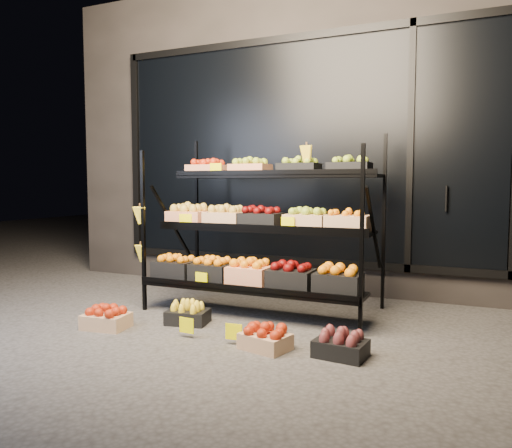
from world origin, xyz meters
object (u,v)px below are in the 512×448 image
at_px(floor_crate_midright, 265,338).
at_px(display_rack, 260,228).
at_px(floor_crate_midleft, 188,314).
at_px(floor_crate_left, 106,318).

bearing_deg(floor_crate_midright, display_rack, 130.05).
xyz_separation_m(display_rack, floor_crate_midleft, (-0.39, -0.65, -0.70)).
distance_m(display_rack, floor_crate_left, 1.57).
height_order(floor_crate_left, floor_crate_midleft, floor_crate_left).
bearing_deg(floor_crate_midleft, display_rack, 48.82).
relative_size(display_rack, floor_crate_left, 5.70).
xyz_separation_m(floor_crate_left, floor_crate_midright, (1.41, 0.05, -0.00)).
distance_m(display_rack, floor_crate_midright, 1.31).
relative_size(display_rack, floor_crate_midright, 5.64).
distance_m(display_rack, floor_crate_midleft, 1.03).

